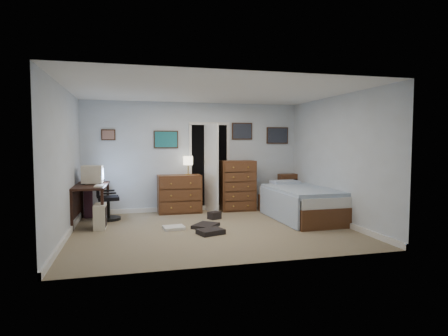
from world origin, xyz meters
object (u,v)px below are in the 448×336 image
(low_dresser, at_px, (179,194))
(tall_dresser, at_px, (238,185))
(bed, at_px, (300,202))
(office_chair, at_px, (106,202))
(computer_desk, at_px, (86,194))

(low_dresser, relative_size, tall_dresser, 0.83)
(low_dresser, xyz_separation_m, bed, (2.37, -1.25, -0.09))
(tall_dresser, distance_m, bed, 1.61)
(office_chair, bearing_deg, tall_dresser, 1.99)
(office_chair, bearing_deg, computer_desk, -153.24)
(low_dresser, distance_m, tall_dresser, 1.37)
(low_dresser, relative_size, bed, 0.44)
(computer_desk, relative_size, office_chair, 1.36)
(low_dresser, bearing_deg, office_chair, -164.72)
(bed, bearing_deg, computer_desk, 170.83)
(computer_desk, distance_m, bed, 4.32)
(tall_dresser, relative_size, bed, 0.53)
(bed, bearing_deg, low_dresser, 150.66)
(office_chair, xyz_separation_m, tall_dresser, (2.92, 0.42, 0.20))
(tall_dresser, bearing_deg, office_chair, -169.50)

